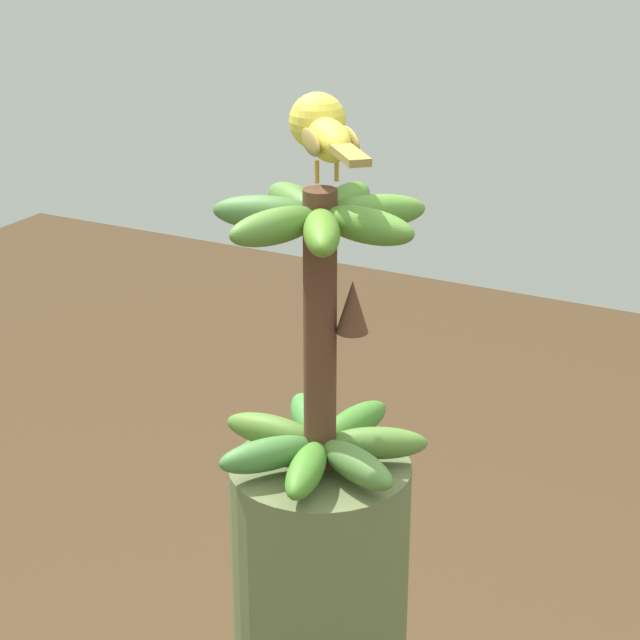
# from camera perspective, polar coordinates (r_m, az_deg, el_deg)

# --- Properties ---
(banana_bunch) EXTENTS (0.25, 0.24, 0.33)m
(banana_bunch) POSITION_cam_1_polar(r_m,az_deg,el_deg) (1.24, 0.04, -0.67)
(banana_bunch) COLOR #4C2D1E
(banana_bunch) RESTS_ON banana_tree
(perched_bird) EXTENTS (0.18, 0.17, 0.09)m
(perched_bird) POSITION_cam_1_polar(r_m,az_deg,el_deg) (1.23, 0.14, 9.59)
(perched_bird) COLOR #C68933
(perched_bird) RESTS_ON banana_bunch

